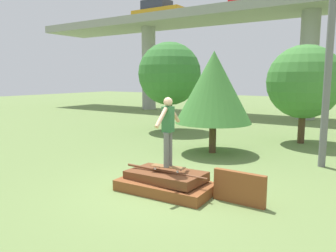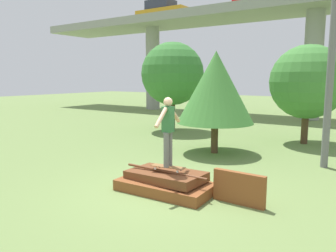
{
  "view_description": "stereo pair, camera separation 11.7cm",
  "coord_description": "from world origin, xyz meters",
  "px_view_note": "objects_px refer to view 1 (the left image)",
  "views": [
    {
      "loc": [
        3.98,
        -5.92,
        2.57
      ],
      "look_at": [
        0.06,
        0.04,
        1.51
      ],
      "focal_mm": 35.0,
      "sensor_mm": 36.0,
      "label": 1
    },
    {
      "loc": [
        4.08,
        -5.86,
        2.57
      ],
      "look_at": [
        0.06,
        0.04,
        1.51
      ],
      "focal_mm": 35.0,
      "sensor_mm": 36.0,
      "label": 2
    }
  ],
  "objects_px": {
    "skateboard": "(168,167)",
    "tree_behind_right": "(169,74)",
    "utility_pole": "(331,23)",
    "skater": "(168,127)",
    "car_on_overpass_left": "(158,11)",
    "tree_mid_back": "(214,87)",
    "tree_behind_left": "(304,82)"
  },
  "relations": [
    {
      "from": "skateboard",
      "to": "tree_behind_right",
      "type": "distance_m",
      "value": 8.99
    },
    {
      "from": "utility_pole",
      "to": "tree_mid_back",
      "type": "distance_m",
      "value": 3.89
    },
    {
      "from": "car_on_overpass_left",
      "to": "tree_mid_back",
      "type": "distance_m",
      "value": 16.63
    },
    {
      "from": "tree_behind_right",
      "to": "utility_pole",
      "type": "bearing_deg",
      "value": -22.83
    },
    {
      "from": "skater",
      "to": "tree_mid_back",
      "type": "relative_size",
      "value": 0.45
    },
    {
      "from": "car_on_overpass_left",
      "to": "utility_pole",
      "type": "relative_size",
      "value": 0.55
    },
    {
      "from": "utility_pole",
      "to": "tree_mid_back",
      "type": "xyz_separation_m",
      "value": [
        -3.44,
        -0.14,
        -1.82
      ]
    },
    {
      "from": "tree_behind_right",
      "to": "skater",
      "type": "bearing_deg",
      "value": -57.12
    },
    {
      "from": "skateboard",
      "to": "car_on_overpass_left",
      "type": "height_order",
      "value": "car_on_overpass_left"
    },
    {
      "from": "car_on_overpass_left",
      "to": "utility_pole",
      "type": "xyz_separation_m",
      "value": [
        13.89,
        -11.58,
        -3.63
      ]
    },
    {
      "from": "skater",
      "to": "utility_pole",
      "type": "bearing_deg",
      "value": 58.84
    },
    {
      "from": "utility_pole",
      "to": "tree_mid_back",
      "type": "bearing_deg",
      "value": -177.6
    },
    {
      "from": "skater",
      "to": "tree_behind_right",
      "type": "relative_size",
      "value": 0.37
    },
    {
      "from": "tree_behind_right",
      "to": "tree_mid_back",
      "type": "distance_m",
      "value": 5.06
    },
    {
      "from": "skateboard",
      "to": "car_on_overpass_left",
      "type": "relative_size",
      "value": 0.19
    },
    {
      "from": "skater",
      "to": "skateboard",
      "type": "bearing_deg",
      "value": 180.0
    },
    {
      "from": "skateboard",
      "to": "tree_behind_right",
      "type": "xyz_separation_m",
      "value": [
        -4.74,
        7.33,
        2.17
      ]
    },
    {
      "from": "skater",
      "to": "tree_behind_right",
      "type": "xyz_separation_m",
      "value": [
        -4.74,
        7.33,
        1.26
      ]
    },
    {
      "from": "skateboard",
      "to": "car_on_overpass_left",
      "type": "distance_m",
      "value": 20.72
    },
    {
      "from": "car_on_overpass_left",
      "to": "tree_mid_back",
      "type": "xyz_separation_m",
      "value": [
        10.45,
        -11.72,
        -5.45
      ]
    },
    {
      "from": "skater",
      "to": "utility_pole",
      "type": "relative_size",
      "value": 0.2
    },
    {
      "from": "tree_mid_back",
      "to": "utility_pole",
      "type": "bearing_deg",
      "value": 2.4
    },
    {
      "from": "skateboard",
      "to": "skater",
      "type": "distance_m",
      "value": 0.9
    },
    {
      "from": "skateboard",
      "to": "tree_behind_right",
      "type": "bearing_deg",
      "value": 122.88
    },
    {
      "from": "tree_behind_right",
      "to": "tree_behind_left",
      "type": "bearing_deg",
      "value": 2.11
    },
    {
      "from": "skateboard",
      "to": "utility_pole",
      "type": "distance_m",
      "value": 6.07
    },
    {
      "from": "skater",
      "to": "utility_pole",
      "type": "height_order",
      "value": "utility_pole"
    },
    {
      "from": "skateboard",
      "to": "tree_mid_back",
      "type": "height_order",
      "value": "tree_mid_back"
    },
    {
      "from": "utility_pole",
      "to": "tree_behind_left",
      "type": "relative_size",
      "value": 2.06
    },
    {
      "from": "utility_pole",
      "to": "tree_behind_right",
      "type": "relative_size",
      "value": 1.85
    },
    {
      "from": "tree_behind_left",
      "to": "tree_mid_back",
      "type": "xyz_separation_m",
      "value": [
        -2.19,
        -3.44,
        -0.16
      ]
    },
    {
      "from": "skateboard",
      "to": "tree_behind_left",
      "type": "height_order",
      "value": "tree_behind_left"
    }
  ]
}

